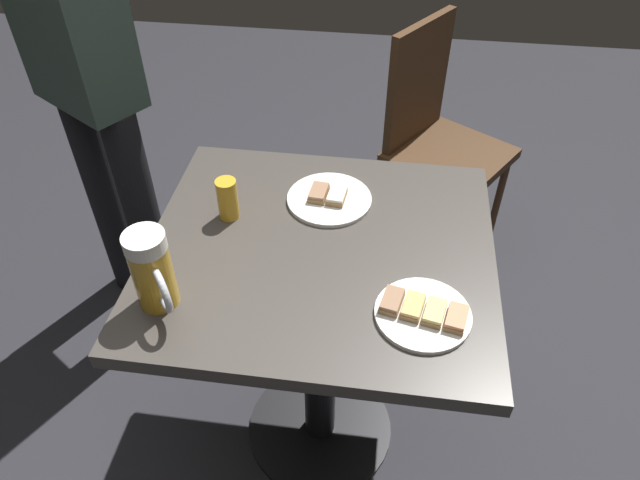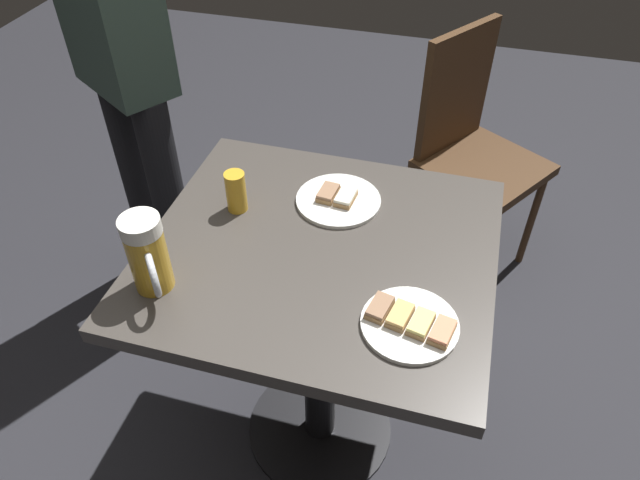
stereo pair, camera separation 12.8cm
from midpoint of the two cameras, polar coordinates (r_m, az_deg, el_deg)
ground_plane at (r=1.91m, az=2.01°, el=-18.02°), size 6.00×6.00×0.00m
cafe_table at (r=1.42m, az=2.60°, el=-5.89°), size 0.77×0.71×0.78m
plate_near at (r=1.16m, az=11.98°, el=-8.08°), size 0.19×0.19×0.03m
plate_far at (r=1.41m, az=4.25°, el=3.91°), size 0.21×0.21×0.03m
beer_mug at (r=1.18m, az=-13.56°, el=-1.62°), size 0.11×0.12×0.18m
beer_glass_small at (r=1.37m, az=-5.59°, el=4.63°), size 0.05×0.05×0.10m
cafe_chair at (r=2.18m, az=16.24°, el=9.01°), size 0.53×0.53×0.91m
patron_standing at (r=1.83m, az=-17.06°, el=17.06°), size 0.37×0.32×1.60m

